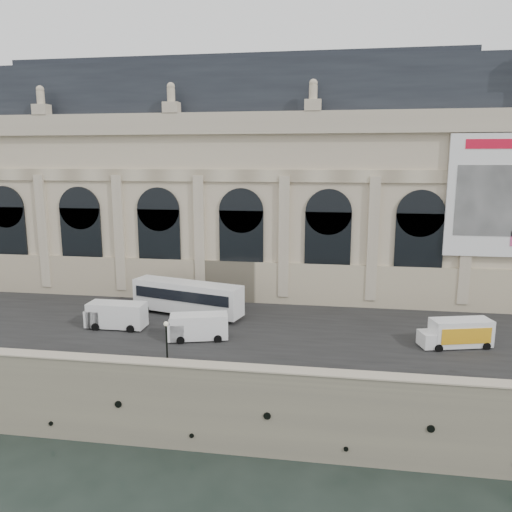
{
  "coord_description": "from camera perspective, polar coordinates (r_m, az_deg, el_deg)",
  "views": [
    {
      "loc": [
        6.53,
        -34.72,
        22.81
      ],
      "look_at": [
        -2.29,
        22.0,
        11.68
      ],
      "focal_mm": 35.0,
      "sensor_mm": 36.0,
      "label": 1
    }
  ],
  "objects": [
    {
      "name": "museum",
      "position": [
        66.83,
        -1.98,
        8.32
      ],
      "size": [
        69.0,
        18.7,
        29.1
      ],
      "color": "beige",
      "rests_on": "quay"
    },
    {
      "name": "parapet",
      "position": [
        39.4,
        -1.54,
        -13.29
      ],
      "size": [
        160.0,
        1.4,
        1.21
      ],
      "color": "gray",
      "rests_on": "quay"
    },
    {
      "name": "quay",
      "position": [
        72.77,
        3.37,
        -4.84
      ],
      "size": [
        160.0,
        70.0,
        6.0
      ],
      "primitive_type": "cube",
      "color": "gray",
      "rests_on": "ground"
    },
    {
      "name": "lamp_left",
      "position": [
        42.02,
        -10.16,
        -9.92
      ],
      "size": [
        0.4,
        0.4,
        3.91
      ],
      "color": "black",
      "rests_on": "quay"
    },
    {
      "name": "van_c",
      "position": [
        52.68,
        -15.95,
        -6.52
      ],
      "size": [
        5.97,
        2.5,
        2.65
      ],
      "color": "white",
      "rests_on": "quay"
    },
    {
      "name": "bus_left",
      "position": [
        54.98,
        -7.87,
        -4.66
      ],
      "size": [
        12.86,
        5.87,
        3.72
      ],
      "color": "white",
      "rests_on": "quay"
    },
    {
      "name": "van_b",
      "position": [
        47.86,
        -6.94,
        -8.05
      ],
      "size": [
        5.93,
        3.47,
        2.49
      ],
      "color": "white",
      "rests_on": "quay"
    },
    {
      "name": "street",
      "position": [
        51.94,
        1.15,
        -7.87
      ],
      "size": [
        160.0,
        24.0,
        0.06
      ],
      "primitive_type": "cube",
      "color": "#2D2D2D",
      "rests_on": "quay"
    },
    {
      "name": "ground",
      "position": [
        42.05,
        -1.64,
        -21.88
      ],
      "size": [
        260.0,
        260.0,
        0.0
      ],
      "primitive_type": "plane",
      "color": "black",
      "rests_on": "ground"
    },
    {
      "name": "box_truck",
      "position": [
        49.26,
        21.97,
        -8.2
      ],
      "size": [
        6.74,
        3.63,
        2.59
      ],
      "color": "white",
      "rests_on": "quay"
    }
  ]
}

